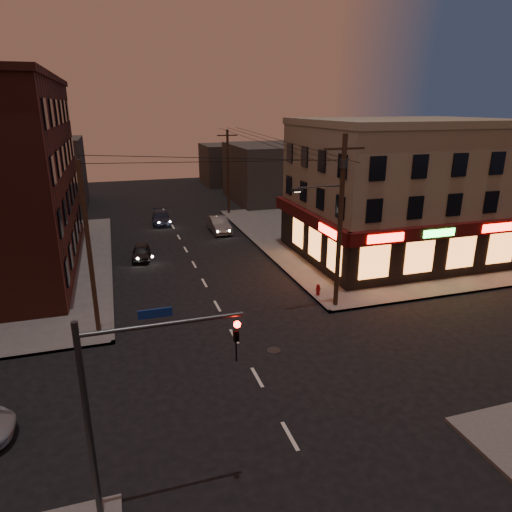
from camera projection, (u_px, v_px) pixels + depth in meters
name	position (u px, v px, depth m)	size (l,w,h in m)	color
ground	(257.00, 377.00, 20.39)	(120.00, 120.00, 0.00)	black
sidewalk_ne	(379.00, 235.00, 42.70)	(24.00, 28.00, 0.15)	#514F4C
pizza_building	(400.00, 190.00, 35.41)	(15.85, 12.85, 10.50)	gray
bg_building_ne_a	(272.00, 173.00, 57.70)	(10.00, 12.00, 7.00)	#3F3D3A
bg_building_nw	(44.00, 173.00, 53.48)	(9.00, 10.00, 8.00)	#3F3D3A
bg_building_ne_b	(229.00, 164.00, 69.97)	(8.00, 8.00, 6.00)	#3F3D3A
utility_pole_main	(339.00, 214.00, 25.74)	(4.20, 0.44, 10.00)	#382619
utility_pole_far	(228.00, 172.00, 49.86)	(0.26, 0.26, 9.00)	#382619
utility_pole_west	(89.00, 250.00, 22.88)	(0.24, 0.24, 9.00)	#382619
traffic_signal	(125.00, 391.00, 12.43)	(4.49, 0.32, 6.47)	#333538
sedan_near	(141.00, 252.00, 35.89)	(1.37, 3.41, 1.16)	black
sedan_mid	(219.00, 224.00, 43.70)	(1.59, 4.55, 1.50)	slate
sedan_far	(161.00, 218.00, 46.76)	(1.75, 4.31, 1.25)	#1C2238
fire_hydrant	(318.00, 289.00, 28.77)	(0.33, 0.33, 0.73)	maroon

